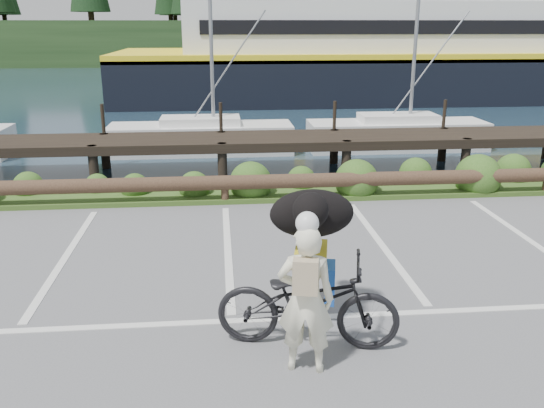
# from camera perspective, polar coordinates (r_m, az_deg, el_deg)

# --- Properties ---
(ground) EXTENTS (72.00, 72.00, 0.00)m
(ground) POSITION_cam_1_polar(r_m,az_deg,el_deg) (7.75, -4.08, -10.09)
(ground) COLOR #59595B
(harbor_backdrop) EXTENTS (170.00, 160.00, 30.00)m
(harbor_backdrop) POSITION_cam_1_polar(r_m,az_deg,el_deg) (85.42, -5.23, 14.92)
(harbor_backdrop) COLOR #172937
(harbor_backdrop) RESTS_ON ground
(vegetation_strip) EXTENTS (34.00, 1.60, 0.10)m
(vegetation_strip) POSITION_cam_1_polar(r_m,az_deg,el_deg) (12.68, -4.71, 1.20)
(vegetation_strip) COLOR #3D5B21
(vegetation_strip) RESTS_ON ground
(log_rail) EXTENTS (32.00, 0.30, 0.60)m
(log_rail) POSITION_cam_1_polar(r_m,az_deg,el_deg) (12.02, -4.65, 0.05)
(log_rail) COLOR #443021
(log_rail) RESTS_ON ground
(bicycle) EXTENTS (2.19, 1.14, 1.10)m
(bicycle) POSITION_cam_1_polar(r_m,az_deg,el_deg) (6.65, 3.56, -9.66)
(bicycle) COLOR black
(bicycle) RESTS_ON ground
(cyclist) EXTENTS (0.67, 0.51, 1.65)m
(cyclist) POSITION_cam_1_polar(r_m,az_deg,el_deg) (6.09, 3.36, -9.42)
(cyclist) COLOR #F2F0CD
(cyclist) RESTS_ON ground
(dog) EXTENTS (0.70, 1.11, 0.59)m
(dog) POSITION_cam_1_polar(r_m,az_deg,el_deg) (6.95, 3.98, -0.93)
(dog) COLOR black
(dog) RESTS_ON bicycle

